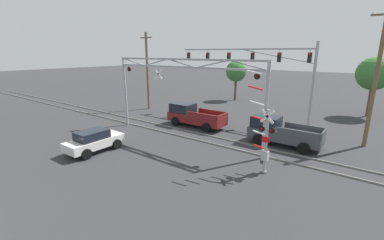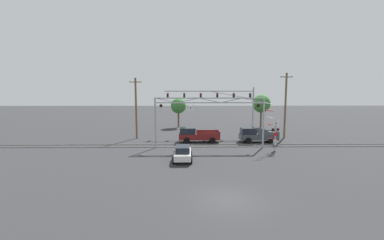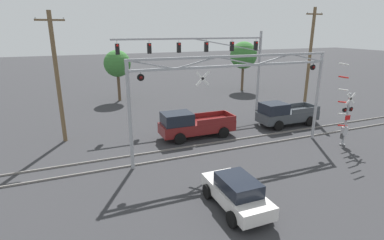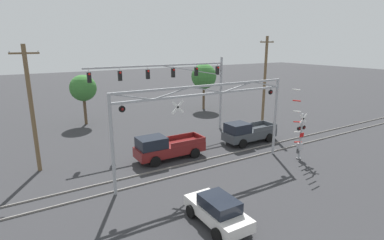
{
  "view_description": "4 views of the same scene",
  "coord_description": "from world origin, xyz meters",
  "views": [
    {
      "loc": [
        12.1,
        0.09,
        6.59
      ],
      "look_at": [
        1.47,
        14.41,
        1.89
      ],
      "focal_mm": 24.0,
      "sensor_mm": 36.0,
      "label": 1
    },
    {
      "loc": [
        -2.56,
        -15.84,
        7.08
      ],
      "look_at": [
        -2.16,
        13.83,
        3.6
      ],
      "focal_mm": 24.0,
      "sensor_mm": 36.0,
      "label": 2
    },
    {
      "loc": [
        -9.38,
        -0.65,
        7.65
      ],
      "look_at": [
        -1.76,
        17.98,
        1.53
      ],
      "focal_mm": 28.0,
      "sensor_mm": 36.0,
      "label": 3
    },
    {
      "loc": [
        -11.14,
        -1.32,
        8.86
      ],
      "look_at": [
        -1.54,
        14.54,
        4.08
      ],
      "focal_mm": 28.0,
      "sensor_mm": 36.0,
      "label": 4
    }
  ],
  "objects": [
    {
      "name": "pickup_truck_following",
      "position": [
        6.61,
        18.35,
        0.98
      ],
      "size": [
        5.1,
        2.1,
        1.99
      ],
      "color": "#3D4247",
      "rests_on": "ground_plane"
    },
    {
      "name": "background_tree_far_left_verge",
      "position": [
        -4.48,
        32.69,
        4.06
      ],
      "size": [
        2.87,
        2.87,
        5.53
      ],
      "color": "brown",
      "rests_on": "ground_plane"
    },
    {
      "name": "rail_track_near",
      "position": [
        0.0,
        15.38,
        0.05
      ],
      "size": [
        80.0,
        0.08,
        0.1
      ],
      "primitive_type": "cube",
      "color": "gray",
      "rests_on": "ground_plane"
    },
    {
      "name": "rail_track_far",
      "position": [
        0.0,
        16.82,
        0.05
      ],
      "size": [
        80.0,
        0.08,
        0.1
      ],
      "primitive_type": "cube",
      "color": "gray",
      "rests_on": "ground_plane"
    },
    {
      "name": "sedan_waiting",
      "position": [
        -3.15,
        9.4,
        0.78
      ],
      "size": [
        1.89,
        3.88,
        1.5
      ],
      "color": "silver",
      "rests_on": "ground_plane"
    },
    {
      "name": "utility_pole_right",
      "position": [
        11.67,
        21.6,
        4.93
      ],
      "size": [
        1.8,
        0.28,
        9.56
      ],
      "color": "brown",
      "rests_on": "ground_plane"
    },
    {
      "name": "pickup_truck_lead",
      "position": [
        -1.46,
        18.56,
        0.98
      ],
      "size": [
        5.52,
        2.1,
        1.99
      ],
      "color": "maroon",
      "rests_on": "ground_plane"
    },
    {
      "name": "crossing_signal_mast",
      "position": [
        7.35,
        13.17,
        1.93
      ],
      "size": [
        1.8,
        0.35,
        5.68
      ],
      "color": "#9EA0A5",
      "rests_on": "ground_plane"
    },
    {
      "name": "background_tree_beyond_span",
      "position": [
        11.24,
        32.54,
        4.48
      ],
      "size": [
        3.4,
        3.4,
        6.2
      ],
      "color": "brown",
      "rests_on": "ground_plane"
    },
    {
      "name": "crossing_gantry",
      "position": [
        -0.02,
        15.1,
        4.58
      ],
      "size": [
        13.4,
        0.26,
        6.18
      ],
      "color": "#9EA0A5",
      "rests_on": "ground_plane"
    },
    {
      "name": "traffic_signal_span",
      "position": [
        3.22,
        23.49,
        5.46
      ],
      "size": [
        13.76,
        0.39,
        7.49
      ],
      "color": "#9EA0A5",
      "rests_on": "ground_plane"
    },
    {
      "name": "utility_pole_left",
      "position": [
        -10.17,
        21.36,
        4.55
      ],
      "size": [
        1.8,
        0.28,
        8.82
      ],
      "color": "brown",
      "rests_on": "ground_plane"
    }
  ]
}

